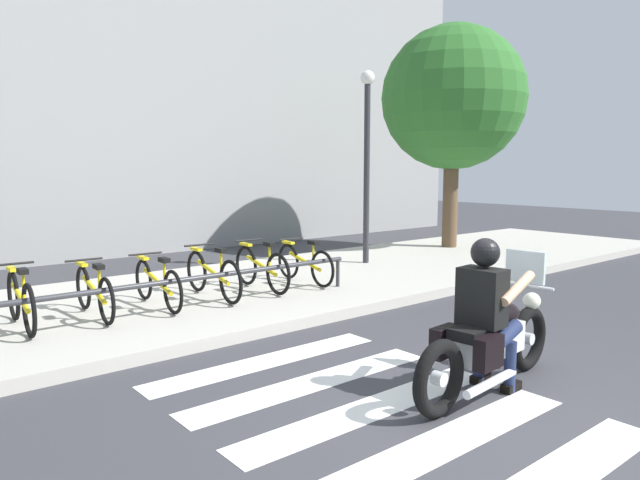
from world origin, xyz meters
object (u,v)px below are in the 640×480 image
rider (486,305)px  bicycle_5 (261,268)px  bicycle_6 (305,263)px  bicycle_4 (213,275)px  bicycle_1 (21,300)px  bike_rack (175,283)px  street_lamp (367,150)px  bicycle_2 (94,292)px  tree_near_rack (453,99)px  motorcycle (489,342)px  bicycle_3 (157,283)px

rider → bicycle_5: (0.54, 4.48, -0.33)m
bicycle_5 → bicycle_6: bicycle_5 is taller
rider → bicycle_4: bearing=94.1°
bicycle_1 → bicycle_5: (3.44, -0.00, 0.01)m
rider → bicycle_6: (1.40, 4.48, -0.35)m
bike_rack → street_lamp: (4.82, 1.40, 1.84)m
rider → bicycle_2: rider is taller
bicycle_4 → bicycle_6: (1.72, 0.00, -0.02)m
bicycle_2 → bicycle_5: bearing=-0.0°
bicycle_2 → bike_rack: 1.03m
bicycle_4 → bike_rack: bicycle_4 is taller
bicycle_4 → tree_near_rack: size_ratio=0.32×
rider → bicycle_5: rider is taller
motorcycle → bicycle_2: bearing=115.3°
bicycle_2 → bicycle_5: size_ratio=1.00×
bicycle_6 → rider: bearing=-107.4°
bike_rack → bicycle_6: bearing=12.1°
bicycle_6 → bicycle_5: bearing=-179.9°
bicycle_5 → bicycle_6: 0.86m
bicycle_2 → bicycle_3: bearing=0.0°
bicycle_3 → bike_rack: 0.56m
bicycle_3 → bicycle_6: size_ratio=1.05×
bicycle_3 → bicycle_1: bearing=-180.0°
street_lamp → tree_near_rack: tree_near_rack is taller
motorcycle → street_lamp: bearing=56.2°
bicycle_4 → street_lamp: size_ratio=0.44×
tree_near_rack → rider: bearing=-140.0°
bicycle_1 → bike_rack: (1.72, -0.55, 0.08)m
motorcycle → bicycle_2: size_ratio=1.43×
motorcycle → bicycle_3: 4.65m
bicycle_4 → street_lamp: bearing=12.1°
bicycle_1 → bicycle_6: size_ratio=1.01×
bicycle_1 → street_lamp: street_lamp is taller
bicycle_6 → tree_near_rack: size_ratio=0.29×
bike_rack → tree_near_rack: size_ratio=1.07×
rider → bicycle_5: size_ratio=0.91×
bike_rack → motorcycle: bearing=-72.3°
rider → bicycle_2: 4.94m
rider → bicycle_6: size_ratio=0.93×
bike_rack → street_lamp: 5.35m
bicycle_4 → motorcycle: bearing=-85.0°
bicycle_2 → bicycle_5: 2.58m
bicycle_1 → bicycle_3: bicycle_1 is taller
motorcycle → bicycle_4: (-0.39, 4.48, 0.03)m
motorcycle → street_lamp: 6.70m
bicycle_2 → tree_near_rack: size_ratio=0.30×
street_lamp → motorcycle: bearing=-123.8°
motorcycle → bicycle_1: bearing=123.6°
rider → bicycle_3: rider is taller
bicycle_6 → bicycle_3: bearing=180.0°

